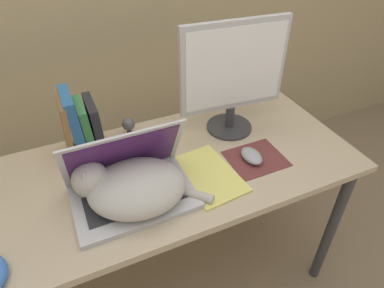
{
  "coord_description": "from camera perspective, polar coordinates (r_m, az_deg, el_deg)",
  "views": [
    {
      "loc": [
        -0.26,
        -0.57,
        1.58
      ],
      "look_at": [
        0.12,
        0.28,
        0.85
      ],
      "focal_mm": 32.0,
      "sensor_mm": 36.0,
      "label": 1
    }
  ],
  "objects": [
    {
      "name": "computer_mouse",
      "position": [
        1.28,
        9.9,
        -1.94
      ],
      "size": [
        0.07,
        0.1,
        0.03
      ],
      "color": "#99999E",
      "rests_on": "mousepad"
    },
    {
      "name": "mousepad",
      "position": [
        1.3,
        10.6,
        -2.41
      ],
      "size": [
        0.2,
        0.18,
        0.0
      ],
      "color": "brown",
      "rests_on": "desk"
    },
    {
      "name": "book_row",
      "position": [
        1.3,
        -18.05,
        2.75
      ],
      "size": [
        0.14,
        0.16,
        0.26
      ],
      "color": "olive",
      "rests_on": "desk"
    },
    {
      "name": "external_monitor",
      "position": [
        1.32,
        6.91,
        11.3
      ],
      "size": [
        0.42,
        0.19,
        0.45
      ],
      "color": "#333338",
      "rests_on": "desk"
    },
    {
      "name": "cat",
      "position": [
        1.09,
        -10.08,
        -6.95
      ],
      "size": [
        0.41,
        0.31,
        0.15
      ],
      "color": "#B2ADA3",
      "rests_on": "desk"
    },
    {
      "name": "laptop",
      "position": [
        1.13,
        -10.16,
        -6.61
      ],
      "size": [
        0.39,
        0.26,
        0.25
      ],
      "color": "#B7B7BC",
      "rests_on": "desk"
    },
    {
      "name": "notepad",
      "position": [
        1.21,
        2.65,
        -5.16
      ],
      "size": [
        0.21,
        0.3,
        0.01
      ],
      "color": "#E5DB6B",
      "rests_on": "desk"
    },
    {
      "name": "desk",
      "position": [
        1.29,
        -5.45,
        -6.9
      ],
      "size": [
        1.48,
        0.62,
        0.75
      ],
      "color": "tan",
      "rests_on": "ground_plane"
    },
    {
      "name": "webcam",
      "position": [
        1.39,
        -10.55,
        3.2
      ],
      "size": [
        0.05,
        0.05,
        0.08
      ],
      "color": "#232328",
      "rests_on": "desk"
    }
  ]
}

